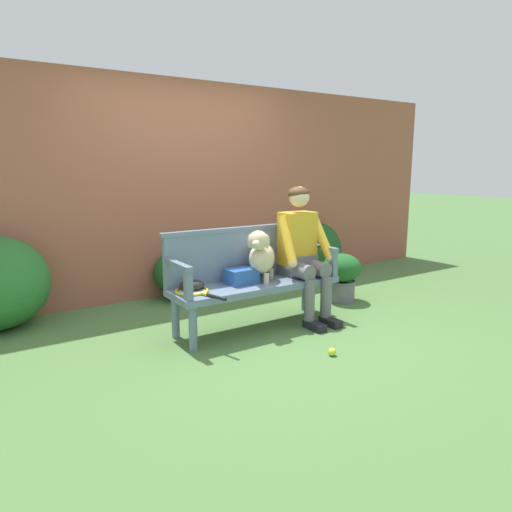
{
  "coord_description": "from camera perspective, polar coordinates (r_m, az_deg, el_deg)",
  "views": [
    {
      "loc": [
        -2.27,
        -3.5,
        1.51
      ],
      "look_at": [
        0.0,
        0.0,
        0.69
      ],
      "focal_mm": 32.46,
      "sensor_mm": 36.0,
      "label": 1
    }
  ],
  "objects": [
    {
      "name": "person_seated",
      "position": [
        4.54,
        5.7,
        0.98
      ],
      "size": [
        0.56,
        0.64,
        1.31
      ],
      "color": "black",
      "rests_on": "ground"
    },
    {
      "name": "sports_bag",
      "position": [
        4.25,
        -1.81,
        -2.48
      ],
      "size": [
        0.29,
        0.21,
        0.14
      ],
      "primitive_type": "cube",
      "rotation": [
        0.0,
        0.0,
        0.04
      ],
      "color": "#2856A3",
      "rests_on": "garden_bench"
    },
    {
      "name": "bench_armrest_right_end",
      "position": [
        4.65,
        8.62,
        0.22
      ],
      "size": [
        0.06,
        0.48,
        0.28
      ],
      "color": "slate",
      "rests_on": "garden_bench"
    },
    {
      "name": "garden_bench",
      "position": [
        4.32,
        -0.0,
        -4.05
      ],
      "size": [
        1.63,
        0.48,
        0.44
      ],
      "color": "slate",
      "rests_on": "ground"
    },
    {
      "name": "tennis_racket",
      "position": [
        3.99,
        -7.67,
        -4.36
      ],
      "size": [
        0.36,
        0.58,
        0.03
      ],
      "color": "yellow",
      "rests_on": "garden_bench"
    },
    {
      "name": "dog_on_bench",
      "position": [
        4.28,
        0.62,
        0.07
      ],
      "size": [
        0.44,
        0.44,
        0.5
      ],
      "color": "beige",
      "rests_on": "garden_bench"
    },
    {
      "name": "bench_armrest_left_end",
      "position": [
        3.82,
        -9.09,
        -2.15
      ],
      "size": [
        0.06,
        0.48,
        0.28
      ],
      "color": "slate",
      "rests_on": "garden_bench"
    },
    {
      "name": "hedge_bush_mid_left",
      "position": [
        5.44,
        -8.13,
        -1.89
      ],
      "size": [
        0.86,
        0.78,
        0.6
      ],
      "primitive_type": "ellipsoid",
      "color": "#194C1E",
      "rests_on": "ground"
    },
    {
      "name": "tennis_ball",
      "position": [
        3.86,
        9.37,
        -11.57
      ],
      "size": [
        0.07,
        0.07,
        0.07
      ],
      "primitive_type": "sphere",
      "color": "#CCDB33",
      "rests_on": "ground"
    },
    {
      "name": "bench_backrest",
      "position": [
        4.42,
        -1.49,
        0.49
      ],
      "size": [
        1.67,
        0.06,
        0.5
      ],
      "color": "slate",
      "rests_on": "garden_bench"
    },
    {
      "name": "brick_garden_fence",
      "position": [
        5.65,
        -9.38,
        8.18
      ],
      "size": [
        8.0,
        0.3,
        2.48
      ],
      "primitive_type": "cube",
      "color": "#9E5642",
      "rests_on": "ground"
    },
    {
      "name": "potted_plant",
      "position": [
        5.3,
        10.48,
        -2.22
      ],
      "size": [
        0.43,
        0.43,
        0.54
      ],
      "color": "slate",
      "rests_on": "ground"
    },
    {
      "name": "hedge_bush_mid_right",
      "position": [
        6.41,
        7.03,
        0.84
      ],
      "size": [
        0.81,
        0.72,
        0.76
      ],
      "primitive_type": "ellipsoid",
      "color": "#194C1E",
      "rests_on": "ground"
    },
    {
      "name": "ground_plane",
      "position": [
        4.43,
        -0.0,
        -8.83
      ],
      "size": [
        40.0,
        40.0,
        0.0
      ],
      "primitive_type": "plane",
      "color": "#4C753D"
    },
    {
      "name": "baseball_glove",
      "position": [
        4.06,
        -7.9,
        -3.59
      ],
      "size": [
        0.26,
        0.23,
        0.09
      ],
      "primitive_type": "ellipsoid",
      "rotation": [
        0.0,
        0.0,
        -0.34
      ],
      "color": "black",
      "rests_on": "garden_bench"
    }
  ]
}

